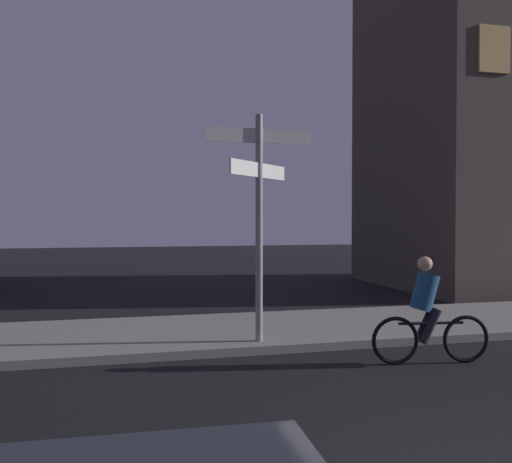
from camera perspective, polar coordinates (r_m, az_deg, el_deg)
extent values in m
cube|color=gray|center=(10.36, 0.70, -10.36)|extent=(40.00, 3.13, 0.14)
cylinder|color=gray|center=(8.92, 0.33, 0.35)|extent=(0.12, 0.12, 3.75)
cube|color=white|center=(9.03, 0.33, 10.08)|extent=(1.80, 0.03, 0.24)
cube|color=white|center=(8.96, 0.33, 6.50)|extent=(1.23, 1.23, 0.24)
torus|color=black|center=(8.87, 21.28, -10.52)|extent=(0.72, 0.16, 0.72)
torus|color=black|center=(8.43, 14.49, -11.09)|extent=(0.72, 0.16, 0.72)
cylinder|color=black|center=(8.58, 17.99, -9.19)|extent=(1.00, 0.18, 0.04)
cylinder|color=navy|center=(8.47, 17.39, -6.07)|extent=(0.49, 0.38, 0.61)
sphere|color=tan|center=(8.43, 17.41, -3.27)|extent=(0.22, 0.22, 0.22)
cylinder|color=black|center=(8.65, 17.44, -9.31)|extent=(0.35, 0.17, 0.55)
cylinder|color=black|center=(8.49, 17.92, -9.51)|extent=(0.35, 0.17, 0.55)
cube|color=#F2C672|center=(15.79, 23.87, 17.20)|extent=(0.90, 0.06, 1.20)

